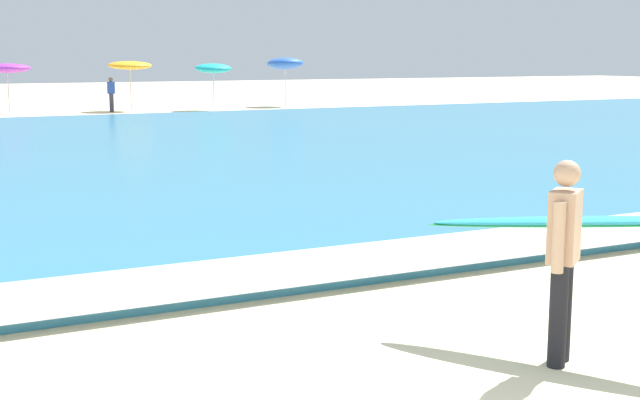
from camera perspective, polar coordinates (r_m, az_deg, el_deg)
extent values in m
cube|color=teal|center=(22.49, -20.25, 2.57)|extent=(120.00, 28.00, 0.14)
cube|color=white|center=(9.46, -10.81, -5.48)|extent=(120.00, 1.55, 0.01)
cylinder|color=black|center=(7.46, 15.46, -7.40)|extent=(0.15, 0.15, 0.88)
cylinder|color=black|center=(7.64, 15.74, -7.02)|extent=(0.15, 0.15, 0.88)
cube|color=tan|center=(7.38, 15.86, -1.69)|extent=(0.40, 0.38, 0.60)
sphere|color=tan|center=(7.30, 16.02, 1.70)|extent=(0.22, 0.22, 0.22)
cylinder|color=tan|center=(7.16, 15.49, -2.40)|extent=(0.10, 0.10, 0.58)
cylinder|color=tan|center=(7.64, 16.11, -1.17)|extent=(0.31, 0.27, 0.51)
ellipsoid|color=#33BCD6|center=(7.88, 16.56, -1.38)|extent=(1.81, 2.29, 0.34)
ellipsoid|color=green|center=(7.89, 16.56, -1.51)|extent=(1.89, 2.39, 0.30)
cylinder|color=beige|center=(41.64, -19.90, 6.77)|extent=(0.05, 0.05, 1.94)
ellipsoid|color=purple|center=(41.61, -19.98, 8.19)|extent=(2.03, 2.04, 0.46)
cylinder|color=beige|center=(41.66, -12.41, 7.20)|extent=(0.05, 0.05, 2.05)
ellipsoid|color=#F4A31E|center=(41.63, -12.46, 8.69)|extent=(2.02, 2.04, 0.47)
cylinder|color=beige|center=(41.49, -7.05, 7.23)|extent=(0.05, 0.05, 1.90)
ellipsoid|color=#19ADB2|center=(41.46, -7.08, 8.64)|extent=(1.74, 1.76, 0.53)
cylinder|color=beige|center=(44.46, -2.31, 7.56)|extent=(0.05, 0.05, 2.08)
ellipsoid|color=blue|center=(44.44, -2.32, 9.01)|extent=(1.85, 1.87, 0.67)
cylinder|color=#383842|center=(40.83, -13.62, 6.26)|extent=(0.20, 0.20, 0.84)
cube|color=#2D4CA5|center=(40.80, -13.65, 7.23)|extent=(0.32, 0.20, 0.54)
sphere|color=brown|center=(40.78, -13.67, 7.74)|extent=(0.20, 0.20, 0.20)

